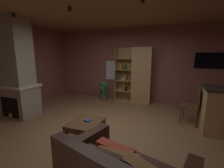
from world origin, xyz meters
name	(u,v)px	position (x,y,z in m)	size (l,w,h in m)	color
floor	(106,133)	(0.00, 0.00, -0.01)	(6.41, 5.50, 0.02)	olive
wall_back	(134,65)	(0.00, 2.78, 1.36)	(6.53, 0.06, 2.72)	#8E544C
wall_left	(0,68)	(-3.24, 0.00, 1.36)	(0.06, 5.50, 2.72)	#8E544C
ceiling	(105,3)	(0.00, 0.00, 2.73)	(6.41, 5.50, 0.02)	#8E6B47
window_pane_back	(113,70)	(-0.80, 2.75, 1.13)	(0.61, 0.01, 0.74)	white
stone_fireplace	(17,74)	(-2.66, 0.06, 1.23)	(0.95, 0.75, 2.72)	gray
bookshelf_cabinet	(139,76)	(0.27, 2.51, 0.99)	(1.30, 0.41, 1.99)	tan
coffee_table	(86,125)	(-0.25, -0.46, 0.34)	(0.60, 0.70, 0.42)	brown
table_book_0	(88,120)	(-0.22, -0.43, 0.43)	(0.12, 0.10, 0.03)	#2D4C8C
dining_chair	(194,104)	(1.91, 1.15, 0.53)	(0.52, 0.52, 0.92)	brown
potted_floor_plant	(103,90)	(-1.07, 2.35, 0.39)	(0.29, 0.30, 0.72)	#4C4C51
wall_mounted_tv	(210,61)	(2.48, 2.72, 1.56)	(0.89, 0.06, 0.50)	black
track_light_spot_0	(14,15)	(-2.24, -0.19, 2.65)	(0.07, 0.07, 0.09)	black
track_light_spot_1	(70,9)	(-0.71, -0.16, 2.65)	(0.07, 0.07, 0.09)	black
track_light_spot_2	(143,0)	(0.76, -0.16, 2.65)	(0.07, 0.07, 0.09)	black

